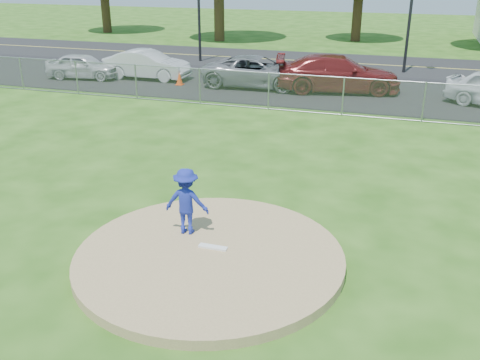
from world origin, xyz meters
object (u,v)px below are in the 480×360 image
(traffic_cone, at_px, (179,78))
(parked_car_silver, at_px, (83,66))
(pitcher, at_px, (186,201))
(traffic_signal_left, at_px, (202,3))
(parked_car_darkred, at_px, (338,74))
(parked_car_white, at_px, (147,65))
(parked_car_gray, at_px, (257,72))

(traffic_cone, bearing_deg, parked_car_silver, -179.30)
(traffic_cone, bearing_deg, pitcher, -65.54)
(traffic_signal_left, height_order, parked_car_darkred, traffic_signal_left)
(parked_car_silver, relative_size, parked_car_white, 0.85)
(traffic_signal_left, bearing_deg, traffic_cone, -78.46)
(traffic_signal_left, distance_m, pitcher, 22.89)
(traffic_signal_left, distance_m, parked_car_white, 6.49)
(traffic_signal_left, xyz_separation_m, parked_car_silver, (-3.98, -6.83, -2.71))
(pitcher, bearing_deg, traffic_cone, -71.50)
(parked_car_darkred, bearing_deg, traffic_signal_left, 44.79)
(parked_car_gray, bearing_deg, traffic_cone, 99.54)
(parked_car_gray, relative_size, parked_car_darkred, 0.92)
(traffic_signal_left, relative_size, parked_car_silver, 1.49)
(parked_car_silver, height_order, parked_car_white, parked_car_white)
(traffic_signal_left, relative_size, parked_car_white, 1.27)
(pitcher, relative_size, traffic_cone, 2.20)
(pitcher, bearing_deg, parked_car_gray, -85.36)
(parked_car_white, bearing_deg, traffic_signal_left, -8.36)
(traffic_cone, distance_m, parked_car_gray, 3.85)
(traffic_cone, distance_m, parked_car_silver, 5.37)
(pitcher, height_order, parked_car_silver, pitcher)
(traffic_cone, distance_m, parked_car_white, 2.39)
(traffic_signal_left, bearing_deg, pitcher, -69.43)
(parked_car_white, bearing_deg, parked_car_darkred, -90.17)
(parked_car_silver, relative_size, parked_car_gray, 0.72)
(pitcher, relative_size, parked_car_white, 0.33)
(traffic_signal_left, relative_size, traffic_cone, 8.46)
(pitcher, distance_m, parked_car_silver, 18.79)
(parked_car_silver, height_order, parked_car_gray, parked_car_gray)
(traffic_signal_left, xyz_separation_m, parked_car_white, (-0.80, -5.88, -2.63))
(pitcher, distance_m, parked_car_white, 17.76)
(parked_car_silver, xyz_separation_m, parked_car_darkred, (12.93, 1.02, 0.19))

